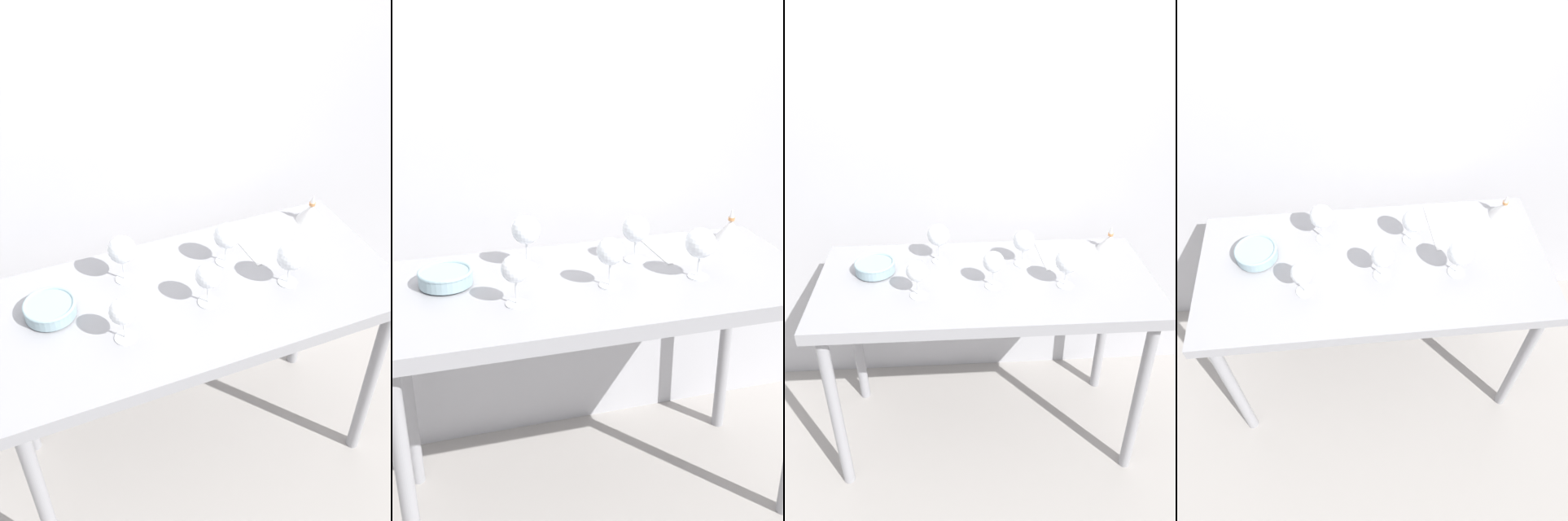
{
  "view_description": "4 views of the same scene",
  "coord_description": "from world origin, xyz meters",
  "views": [
    {
      "loc": [
        -0.55,
        -1.32,
        2.2
      ],
      "look_at": [
        0.02,
        0.04,
        1.0
      ],
      "focal_mm": 39.51,
      "sensor_mm": 36.0,
      "label": 1
    },
    {
      "loc": [
        -0.5,
        -1.68,
        1.7
      ],
      "look_at": [
        -0.03,
        -0.02,
        0.97
      ],
      "focal_mm": 41.52,
      "sensor_mm": 36.0,
      "label": 2
    },
    {
      "loc": [
        -0.13,
        -1.69,
        1.97
      ],
      "look_at": [
        -0.02,
        0.02,
        0.98
      ],
      "focal_mm": 32.98,
      "sensor_mm": 36.0,
      "label": 3
    },
    {
      "loc": [
        -0.12,
        -1.14,
        2.3
      ],
      "look_at": [
        -0.01,
        -0.02,
        0.94
      ],
      "focal_mm": 31.13,
      "sensor_mm": 36.0,
      "label": 4
    }
  ],
  "objects": [
    {
      "name": "back_wall",
      "position": [
        0.0,
        0.49,
        1.3
      ],
      "size": [
        3.8,
        0.04,
        2.6
      ],
      "primitive_type": "cube",
      "color": "#B4B4B9",
      "rests_on": "ground_plane"
    },
    {
      "name": "wine_glass_far_right",
      "position": [
        0.17,
        0.11,
        1.01
      ],
      "size": [
        0.09,
        0.09,
        0.16
      ],
      "color": "white",
      "rests_on": "steel_counter"
    },
    {
      "name": "tasting_bowl",
      "position": [
        -0.47,
        0.08,
        0.93
      ],
      "size": [
        0.17,
        0.17,
        0.05
      ],
      "color": "#4C4C4C",
      "rests_on": "steel_counter"
    },
    {
      "name": "decanter_funnel",
      "position": [
        0.59,
        0.21,
        0.94
      ],
      "size": [
        0.11,
        0.11,
        0.12
      ],
      "color": "silver",
      "rests_on": "steel_counter"
    },
    {
      "name": "steel_counter",
      "position": [
        0.0,
        -0.01,
        0.79
      ],
      "size": [
        1.4,
        0.65,
        0.9
      ],
      "color": "#949499",
      "rests_on": "ground_plane"
    },
    {
      "name": "ground_plane",
      "position": [
        0.0,
        0.0,
        0.0
      ],
      "size": [
        6.0,
        6.0,
        0.0
      ],
      "primitive_type": "plane",
      "color": "#9F9A95"
    },
    {
      "name": "wine_glass_near_right",
      "position": [
        0.32,
        -0.08,
        1.01
      ],
      "size": [
        0.1,
        0.1,
        0.17
      ],
      "color": "white",
      "rests_on": "steel_counter"
    },
    {
      "name": "wine_glass_far_left",
      "position": [
        -0.2,
        0.15,
        1.03
      ],
      "size": [
        0.09,
        0.09,
        0.18
      ],
      "color": "white",
      "rests_on": "steel_counter"
    },
    {
      "name": "wine_glass_near_center",
      "position": [
        0.02,
        -0.06,
        1.01
      ],
      "size": [
        0.08,
        0.08,
        0.16
      ],
      "color": "white",
      "rests_on": "steel_counter"
    },
    {
      "name": "wine_glass_near_left",
      "position": [
        -0.28,
        -0.11,
        1.01
      ],
      "size": [
        0.08,
        0.08,
        0.15
      ],
      "color": "white",
      "rests_on": "steel_counter"
    },
    {
      "name": "tasting_sheet_upper",
      "position": [
        0.35,
        0.18,
        0.9
      ],
      "size": [
        0.19,
        0.27,
        0.0
      ],
      "primitive_type": "cube",
      "rotation": [
        0.0,
        0.0,
        0.04
      ],
      "color": "white",
      "rests_on": "steel_counter"
    }
  ]
}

